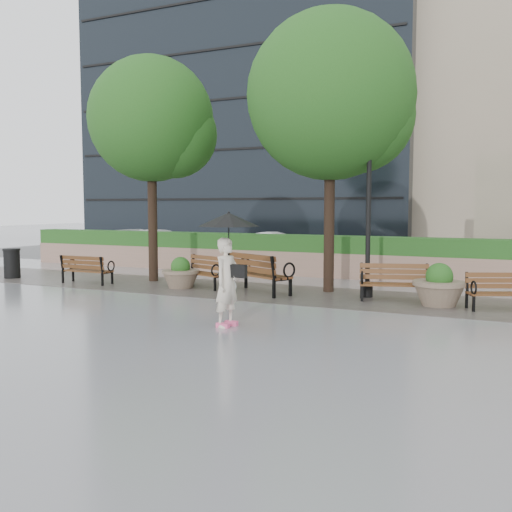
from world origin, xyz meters
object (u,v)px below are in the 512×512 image
at_px(bench_3, 394,290).
at_px(pedestrian, 228,258).
at_px(bench_2, 259,281).
at_px(planter_left, 181,276).
at_px(car_left, 161,244).
at_px(bench_4, 503,299).
at_px(lamppost, 368,224).
at_px(planter_right, 439,289).
at_px(bench_0, 87,275).
at_px(bench_1, 203,278).
at_px(trash_bin, 12,264).
at_px(car_right, 277,248).

height_order(bench_3, pedestrian, pedestrian).
height_order(bench_2, planter_left, bench_2).
bearing_deg(car_left, planter_left, -131.49).
distance_m(bench_4, lamppost, 3.60).
relative_size(planter_right, car_left, 0.27).
xyz_separation_m(planter_left, lamppost, (5.17, 0.63, 1.52)).
height_order(bench_0, pedestrian, pedestrian).
distance_m(planter_left, car_left, 9.39).
xyz_separation_m(lamppost, pedestrian, (-1.54, -4.60, -0.54)).
bearing_deg(car_left, bench_2, -121.34).
bearing_deg(planter_right, lamppost, 163.15).
relative_size(bench_1, bench_3, 1.00).
xyz_separation_m(bench_3, pedestrian, (-2.28, -4.34, 1.06)).
distance_m(bench_3, lamppost, 1.78).
bearing_deg(planter_right, bench_0, -177.17).
bearing_deg(car_left, trash_bin, -172.01).
bearing_deg(car_right, bench_2, -172.94).
bearing_deg(trash_bin, bench_0, -0.14).
bearing_deg(bench_4, car_left, 127.92).
height_order(car_left, car_right, car_left).
height_order(bench_4, car_right, car_right).
xyz_separation_m(bench_0, car_right, (2.75, 7.95, 0.38)).
distance_m(bench_1, planter_left, 0.65).
bearing_deg(trash_bin, bench_4, 2.13).
relative_size(lamppost, pedestrian, 1.94).
bearing_deg(bench_4, car_right, 114.45).
bearing_deg(bench_0, planter_left, -172.73).
xyz_separation_m(bench_1, planter_left, (-0.52, -0.37, 0.08)).
relative_size(lamppost, car_right, 1.11).
relative_size(bench_3, car_right, 0.46).
bearing_deg(bench_1, bench_0, -147.24).
relative_size(bench_3, car_left, 0.40).
relative_size(bench_2, car_left, 0.48).
xyz_separation_m(planter_right, lamppost, (-1.82, 0.55, 1.47)).
distance_m(bench_1, car_right, 7.22).
height_order(bench_4, planter_right, planter_right).
relative_size(trash_bin, lamppost, 0.21).
bearing_deg(bench_4, bench_1, 153.36).
height_order(bench_2, bench_4, bench_2).
height_order(planter_left, trash_bin, trash_bin).
height_order(bench_2, car_left, car_left).
bearing_deg(planter_left, bench_0, -172.08).
height_order(bench_2, car_right, car_right).
height_order(bench_2, pedestrian, pedestrian).
xyz_separation_m(bench_3, car_left, (-11.69, 7.02, 0.37)).
height_order(bench_3, car_left, car_left).
bearing_deg(trash_bin, planter_right, 2.13).
relative_size(bench_0, bench_3, 0.89).
bearing_deg(trash_bin, bench_3, 3.71).
bearing_deg(car_right, car_left, 78.86).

